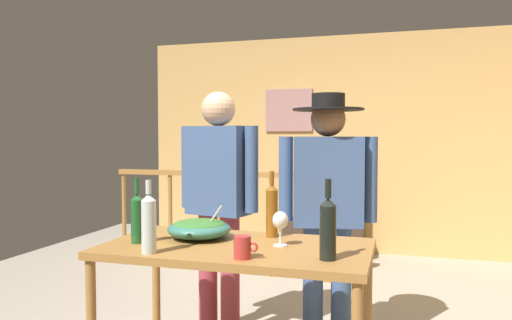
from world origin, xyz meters
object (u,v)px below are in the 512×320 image
person_standing_left (219,192)px  person_standing_right (328,197)px  stair_railing (259,210)px  wine_bottle_dark (328,227)px  salad_bowl (199,228)px  wine_bottle_clear (149,223)px  wine_bottle_amber (272,210)px  mug_red (243,247)px  wine_bottle_green (137,217)px  framed_picture (289,110)px  flat_screen_tv (324,198)px  serving_table (237,260)px  tv_console (324,239)px  wine_glass (280,222)px

person_standing_left → person_standing_right: (0.74, 0.00, -0.01)m
stair_railing → wine_bottle_dark: bearing=-66.8°
salad_bowl → wine_bottle_dark: size_ratio=0.95×
wine_bottle_clear → wine_bottle_amber: size_ratio=0.96×
mug_red → person_standing_left: (-0.49, 0.98, 0.14)m
wine_bottle_green → person_standing_right: 1.21m
salad_bowl → wine_bottle_green: 0.35m
wine_bottle_green → wine_bottle_amber: bearing=28.8°
framed_picture → wine_bottle_green: framed_picture is taller
wine_bottle_clear → wine_bottle_dark: size_ratio=0.96×
framed_picture → stair_railing: framed_picture is taller
stair_railing → wine_bottle_clear: wine_bottle_clear is taller
flat_screen_tv → wine_bottle_amber: size_ratio=1.81×
serving_table → stair_railing: bearing=103.3°
wine_bottle_amber → wine_bottle_clear: bearing=-130.9°
tv_console → wine_bottle_green: (-0.50, -3.27, 0.74)m
flat_screen_tv → salad_bowl: (-0.23, -3.03, 0.19)m
stair_railing → wine_bottle_amber: 2.08m
flat_screen_tv → wine_bottle_clear: (-0.33, -3.43, 0.28)m
wine_bottle_green → person_standing_left: 0.83m
stair_railing → salad_bowl: 2.13m
wine_bottle_amber → person_standing_right: bearing=62.1°
person_standing_left → person_standing_right: person_standing_left is taller
wine_bottle_dark → mug_red: size_ratio=3.19×
serving_table → salad_bowl: bearing=159.5°
tv_console → mug_red: bearing=-87.7°
wine_bottle_clear → wine_bottle_amber: 0.72m
wine_bottle_green → person_standing_right: bearing=42.6°
stair_railing → tv_console: 1.17m
wine_bottle_clear → mug_red: wine_bottle_clear is taller
serving_table → mug_red: 0.32m
wine_bottle_amber → person_standing_left: (-0.50, 0.47, 0.04)m
tv_console → wine_bottle_dark: bearing=-81.1°
stair_railing → wine_bottle_clear: bearing=-86.0°
wine_glass → wine_bottle_amber: size_ratio=0.48×
stair_railing → wine_bottle_amber: bearing=-71.8°
flat_screen_tv → serving_table: 3.13m
wine_bottle_green → wine_bottle_amber: wine_bottle_amber is taller
wine_bottle_clear → wine_bottle_green: (-0.17, 0.19, -0.01)m
wine_bottle_amber → stair_railing: bearing=108.2°
serving_table → wine_bottle_amber: wine_bottle_amber is taller
framed_picture → stair_railing: (-0.02, -1.25, -1.05)m
framed_picture → wine_glass: 3.57m
wine_bottle_green → wine_bottle_amber: size_ratio=0.94×
wine_bottle_amber → person_standing_left: bearing=136.9°
wine_bottle_green → mug_red: size_ratio=2.98×
salad_bowl → wine_bottle_green: size_ratio=1.01×
person_standing_right → salad_bowl: bearing=33.1°
stair_railing → salad_bowl: (0.27, -2.11, 0.22)m
wine_bottle_dark → wine_glass: bearing=141.8°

